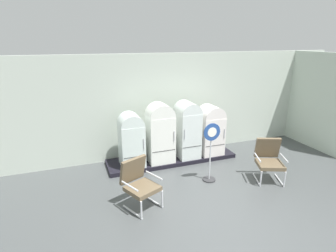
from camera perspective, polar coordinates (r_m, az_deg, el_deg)
ground at (r=5.67m, az=12.40°, el=-19.37°), size 12.00×10.00×0.05m
back_wall at (r=8.06m, az=-0.80°, el=4.43°), size 11.76×0.12×2.99m
side_wall_right at (r=9.74m, az=28.76°, el=4.42°), size 0.16×2.20×2.99m
display_plinth at (r=7.96m, az=0.77°, el=-6.78°), size 3.68×0.95×0.11m
refrigerator_0 at (r=7.24m, az=-7.65°, el=-2.56°), size 0.61×0.67×1.43m
refrigerator_1 at (r=7.38m, az=-1.64°, el=-1.11°), size 0.70×0.62×1.63m
refrigerator_2 at (r=7.72m, az=4.06°, el=-0.39°), size 0.59×0.73×1.60m
refrigerator_3 at (r=8.03m, az=8.84°, el=-0.53°), size 0.66×0.67×1.44m
armchair_left at (r=5.77m, az=-6.09°, el=-11.46°), size 0.84×0.88×1.04m
armchair_right at (r=7.21m, az=20.28°, el=-6.34°), size 0.83×0.87×1.04m
sign_stand at (r=6.71m, az=8.84°, el=-5.81°), size 0.43×0.32×1.49m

